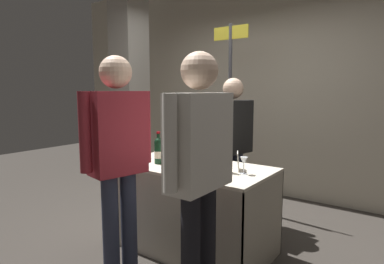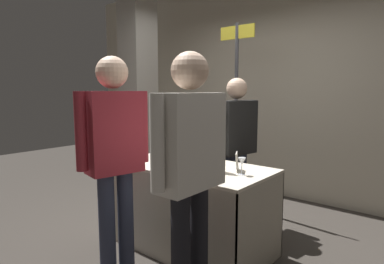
{
  "view_description": "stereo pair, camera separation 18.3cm",
  "coord_description": "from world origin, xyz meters",
  "px_view_note": "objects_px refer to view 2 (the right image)",
  "views": [
    {
      "loc": [
        1.67,
        -2.31,
        1.44
      ],
      "look_at": [
        0.0,
        0.0,
        1.07
      ],
      "focal_mm": 30.61,
      "sensor_mm": 36.0,
      "label": 1
    },
    {
      "loc": [
        1.82,
        -2.2,
        1.44
      ],
      "look_at": [
        0.0,
        0.0,
        1.07
      ],
      "focal_mm": 30.61,
      "sensor_mm": 36.0,
      "label": 2
    }
  ],
  "objects_px": {
    "featured_wine_bottle": "(189,152)",
    "display_bottle_0": "(159,150)",
    "taster_foreground_right": "(114,150)",
    "wine_glass_near_vendor": "(242,162)",
    "vendor_presenter": "(236,139)",
    "concrete_pillar": "(138,76)",
    "tasting_table": "(192,192)",
    "booth_signpost": "(236,100)",
    "wine_glass_mid": "(133,152)"
  },
  "relations": [
    {
      "from": "featured_wine_bottle",
      "to": "display_bottle_0",
      "type": "bearing_deg",
      "value": -178.02
    },
    {
      "from": "display_bottle_0",
      "to": "taster_foreground_right",
      "type": "bearing_deg",
      "value": -74.77
    },
    {
      "from": "wine_glass_near_vendor",
      "to": "vendor_presenter",
      "type": "distance_m",
      "value": 0.84
    },
    {
      "from": "concrete_pillar",
      "to": "vendor_presenter",
      "type": "relative_size",
      "value": 2.1
    },
    {
      "from": "tasting_table",
      "to": "wine_glass_near_vendor",
      "type": "relative_size",
      "value": 10.2
    },
    {
      "from": "wine_glass_near_vendor",
      "to": "featured_wine_bottle",
      "type": "bearing_deg",
      "value": -167.01
    },
    {
      "from": "concrete_pillar",
      "to": "featured_wine_bottle",
      "type": "bearing_deg",
      "value": -29.32
    },
    {
      "from": "featured_wine_bottle",
      "to": "booth_signpost",
      "type": "height_order",
      "value": "booth_signpost"
    },
    {
      "from": "wine_glass_near_vendor",
      "to": "taster_foreground_right",
      "type": "bearing_deg",
      "value": -130.13
    },
    {
      "from": "concrete_pillar",
      "to": "display_bottle_0",
      "type": "bearing_deg",
      "value": -35.27
    },
    {
      "from": "featured_wine_bottle",
      "to": "wine_glass_near_vendor",
      "type": "xyz_separation_m",
      "value": [
        0.46,
        0.11,
        -0.04
      ]
    },
    {
      "from": "concrete_pillar",
      "to": "tasting_table",
      "type": "xyz_separation_m",
      "value": [
        1.69,
        -0.87,
        -1.11
      ]
    },
    {
      "from": "featured_wine_bottle",
      "to": "taster_foreground_right",
      "type": "distance_m",
      "value": 0.67
    },
    {
      "from": "concrete_pillar",
      "to": "wine_glass_mid",
      "type": "distance_m",
      "value": 1.79
    },
    {
      "from": "concrete_pillar",
      "to": "wine_glass_near_vendor",
      "type": "bearing_deg",
      "value": -21.66
    },
    {
      "from": "featured_wine_bottle",
      "to": "taster_foreground_right",
      "type": "bearing_deg",
      "value": -104.96
    },
    {
      "from": "tasting_table",
      "to": "featured_wine_bottle",
      "type": "distance_m",
      "value": 0.41
    },
    {
      "from": "tasting_table",
      "to": "vendor_presenter",
      "type": "bearing_deg",
      "value": 87.55
    },
    {
      "from": "concrete_pillar",
      "to": "booth_signpost",
      "type": "height_order",
      "value": "concrete_pillar"
    },
    {
      "from": "wine_glass_near_vendor",
      "to": "wine_glass_mid",
      "type": "height_order",
      "value": "wine_glass_near_vendor"
    },
    {
      "from": "display_bottle_0",
      "to": "taster_foreground_right",
      "type": "relative_size",
      "value": 0.18
    },
    {
      "from": "concrete_pillar",
      "to": "booth_signpost",
      "type": "bearing_deg",
      "value": 13.5
    },
    {
      "from": "display_bottle_0",
      "to": "wine_glass_near_vendor",
      "type": "height_order",
      "value": "display_bottle_0"
    },
    {
      "from": "taster_foreground_right",
      "to": "booth_signpost",
      "type": "height_order",
      "value": "booth_signpost"
    },
    {
      "from": "display_bottle_0",
      "to": "wine_glass_mid",
      "type": "xyz_separation_m",
      "value": [
        -0.24,
        -0.12,
        -0.04
      ]
    },
    {
      "from": "vendor_presenter",
      "to": "tasting_table",
      "type": "bearing_deg",
      "value": 8.58
    },
    {
      "from": "tasting_table",
      "to": "wine_glass_mid",
      "type": "height_order",
      "value": "wine_glass_mid"
    },
    {
      "from": "display_bottle_0",
      "to": "taster_foreground_right",
      "type": "distance_m",
      "value": 0.66
    },
    {
      "from": "vendor_presenter",
      "to": "taster_foreground_right",
      "type": "height_order",
      "value": "taster_foreground_right"
    },
    {
      "from": "display_bottle_0",
      "to": "wine_glass_mid",
      "type": "bearing_deg",
      "value": -153.94
    },
    {
      "from": "wine_glass_near_vendor",
      "to": "wine_glass_mid",
      "type": "relative_size",
      "value": 1.14
    },
    {
      "from": "tasting_table",
      "to": "taster_foreground_right",
      "type": "distance_m",
      "value": 0.89
    },
    {
      "from": "wine_glass_mid",
      "to": "vendor_presenter",
      "type": "distance_m",
      "value": 1.08
    },
    {
      "from": "tasting_table",
      "to": "vendor_presenter",
      "type": "relative_size",
      "value": 0.9
    },
    {
      "from": "tasting_table",
      "to": "wine_glass_near_vendor",
      "type": "xyz_separation_m",
      "value": [
        0.51,
        -0.0,
        0.34
      ]
    },
    {
      "from": "display_bottle_0",
      "to": "concrete_pillar",
      "type": "bearing_deg",
      "value": 144.73
    },
    {
      "from": "taster_foreground_right",
      "to": "booth_signpost",
      "type": "relative_size",
      "value": 0.75
    },
    {
      "from": "tasting_table",
      "to": "display_bottle_0",
      "type": "bearing_deg",
      "value": -157.22
    },
    {
      "from": "wine_glass_near_vendor",
      "to": "wine_glass_mid",
      "type": "distance_m",
      "value": 1.06
    },
    {
      "from": "booth_signpost",
      "to": "vendor_presenter",
      "type": "bearing_deg",
      "value": -57.51
    },
    {
      "from": "taster_foreground_right",
      "to": "display_bottle_0",
      "type": "bearing_deg",
      "value": 27.55
    },
    {
      "from": "taster_foreground_right",
      "to": "booth_signpost",
      "type": "xyz_separation_m",
      "value": [
        -0.18,
        1.95,
        0.32
      ]
    },
    {
      "from": "tasting_table",
      "to": "concrete_pillar",
      "type": "bearing_deg",
      "value": 152.76
    },
    {
      "from": "vendor_presenter",
      "to": "booth_signpost",
      "type": "xyz_separation_m",
      "value": [
        -0.33,
        0.52,
        0.39
      ]
    },
    {
      "from": "wine_glass_near_vendor",
      "to": "booth_signpost",
      "type": "bearing_deg",
      "value": 123.94
    },
    {
      "from": "tasting_table",
      "to": "vendor_presenter",
      "type": "xyz_separation_m",
      "value": [
        0.03,
        0.68,
        0.4
      ]
    },
    {
      "from": "display_bottle_0",
      "to": "booth_signpost",
      "type": "height_order",
      "value": "booth_signpost"
    },
    {
      "from": "featured_wine_bottle",
      "to": "display_bottle_0",
      "type": "xyz_separation_m",
      "value": [
        -0.34,
        -0.01,
        -0.02
      ]
    },
    {
      "from": "wine_glass_near_vendor",
      "to": "wine_glass_mid",
      "type": "bearing_deg",
      "value": -167.33
    },
    {
      "from": "concrete_pillar",
      "to": "display_bottle_0",
      "type": "height_order",
      "value": "concrete_pillar"
    }
  ]
}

